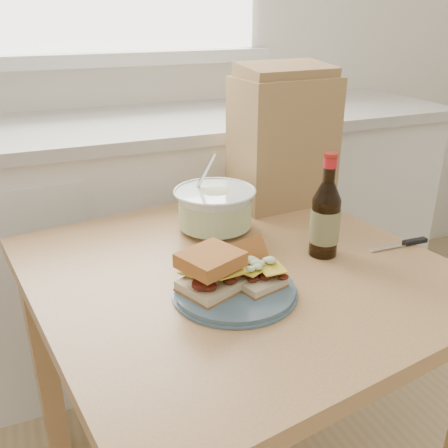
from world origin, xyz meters
name	(u,v)px	position (x,y,z in m)	size (l,w,h in m)	color
cabinet_run	(140,239)	(0.00, 1.70, 0.47)	(2.50, 0.64, 0.94)	white
dining_table	(237,306)	(0.05, 0.87, 0.64)	(1.03, 1.03, 0.75)	tan
plate	(235,290)	(-0.01, 0.76, 0.76)	(0.26, 0.26, 0.02)	#466072
sandwich_left	(211,271)	(-0.06, 0.77, 0.81)	(0.15, 0.14, 0.08)	#CBB78F
sandwich_right	(256,269)	(0.04, 0.77, 0.79)	(0.11, 0.15, 0.08)	#CBB78F
coleslaw_bowl	(215,210)	(0.08, 1.09, 0.81)	(0.22, 0.22, 0.22)	silver
beer_bottle	(325,218)	(0.26, 0.85, 0.85)	(0.07, 0.07, 0.25)	black
knife	(408,243)	(0.49, 0.81, 0.76)	(0.17, 0.02, 0.01)	silver
paper_bag	(283,142)	(0.34, 1.21, 0.94)	(0.29, 0.19, 0.38)	#A17B4D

